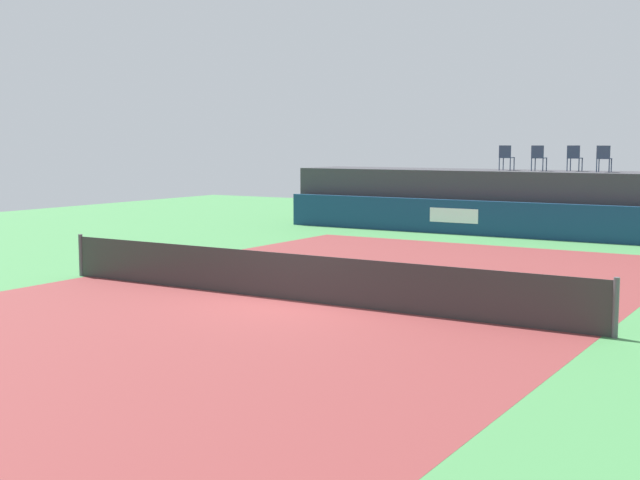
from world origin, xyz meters
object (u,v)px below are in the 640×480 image
(spectator_chair_center, at_px, (574,157))
(net_post_far, at_px, (616,308))
(net_post_near, at_px, (81,255))
(spectator_chair_left, at_px, (539,157))
(spectator_chair_right, at_px, (604,157))
(spectator_chair_far_left, at_px, (506,157))
(tennis_ball, at_px, (344,281))

(spectator_chair_center, relative_size, net_post_far, 0.89)
(spectator_chair_center, relative_size, net_post_near, 0.89)
(spectator_chair_left, xyz_separation_m, spectator_chair_center, (1.15, 0.34, 0.00))
(spectator_chair_right, bearing_deg, net_post_near, -119.63)
(spectator_chair_far_left, distance_m, spectator_chair_center, 2.35)
(spectator_chair_left, bearing_deg, net_post_near, -112.62)
(spectator_chair_left, relative_size, net_post_near, 0.89)
(net_post_near, bearing_deg, net_post_far, 0.00)
(spectator_chair_far_left, xyz_separation_m, net_post_far, (7.28, -15.19, -2.19))
(net_post_far, bearing_deg, tennis_ball, 159.42)
(net_post_near, bearing_deg, spectator_chair_far_left, 71.38)
(spectator_chair_center, bearing_deg, tennis_ball, -97.04)
(spectator_chair_right, distance_m, tennis_ball, 13.14)
(spectator_chair_right, xyz_separation_m, tennis_ball, (-2.71, -12.58, -2.66))
(net_post_near, height_order, tennis_ball, net_post_near)
(spectator_chair_center, height_order, net_post_far, spectator_chair_center)
(net_post_near, xyz_separation_m, net_post_far, (12.40, 0.00, 0.00))
(spectator_chair_center, xyz_separation_m, tennis_ball, (-1.61, -13.02, -2.66))
(spectator_chair_right, bearing_deg, tennis_ball, -102.14)
(spectator_chair_right, distance_m, net_post_far, 15.68)
(net_post_near, height_order, net_post_far, same)
(spectator_chair_right, height_order, tennis_ball, spectator_chair_right)
(spectator_chair_left, bearing_deg, spectator_chair_center, 16.39)
(spectator_chair_left, xyz_separation_m, spectator_chair_right, (2.25, -0.10, 0.00))
(spectator_chair_far_left, xyz_separation_m, tennis_ball, (0.73, -12.73, -2.66))
(spectator_chair_left, relative_size, spectator_chair_right, 1.00)
(spectator_chair_right, distance_m, net_post_near, 17.44)
(spectator_chair_left, height_order, net_post_near, spectator_chair_left)
(tennis_ball, bearing_deg, net_post_far, -20.58)
(spectator_chair_far_left, xyz_separation_m, net_post_near, (-5.12, -15.19, -2.19))
(net_post_near, bearing_deg, spectator_chair_center, 64.28)
(spectator_chair_center, height_order, tennis_ball, spectator_chair_center)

